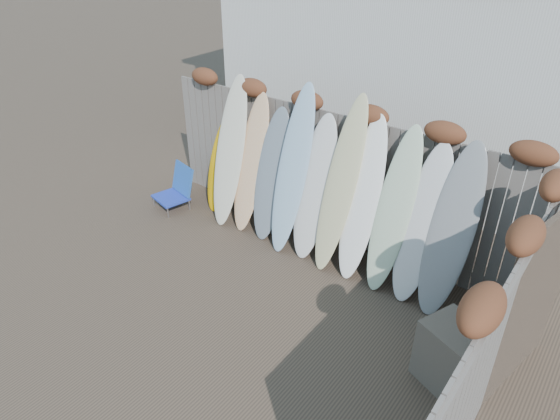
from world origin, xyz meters
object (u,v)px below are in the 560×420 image
Objects in this scene: wooden_crate at (453,356)px; surfboard_0 at (221,164)px; beach_chair at (177,188)px; lattice_panel at (532,302)px.

surfboard_0 is (-4.49, 1.32, 0.42)m from wooden_crate.
surfboard_0 is at bearing 35.32° from beach_chair.
beach_chair is 0.44× the size of surfboard_0.
wooden_crate is at bearing -11.37° from surfboard_0.
lattice_panel is 1.25× the size of surfboard_0.
wooden_crate is 0.36× the size of lattice_panel.
lattice_panel is at bearing -3.80° from beach_chair.
surfboard_0 reaches higher than beach_chair.
beach_chair is 5.68m from lattice_panel.
beach_chair is at bearing -139.64° from surfboard_0.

